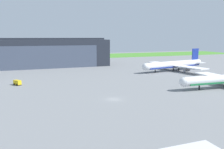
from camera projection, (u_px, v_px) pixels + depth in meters
name	position (u px, v px, depth m)	size (l,w,h in m)	color
ground_plane	(113.00, 99.00, 76.72)	(440.00, 440.00, 0.00)	slate
grass_field_strip	(54.00, 57.00, 238.51)	(440.00, 56.00, 0.08)	#478A2E
maintenance_hangar	(47.00, 53.00, 165.32)	(83.98, 34.25, 20.04)	#232833
airliner_far_right	(174.00, 65.00, 141.55)	(47.95, 44.08, 13.26)	white
pushback_tractor	(17.00, 82.00, 99.14)	(3.48, 4.19, 2.20)	yellow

